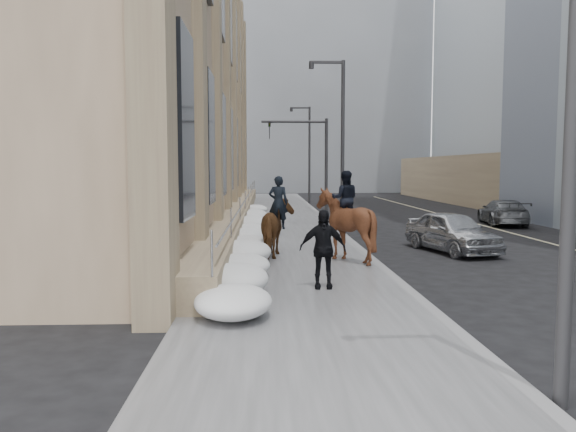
% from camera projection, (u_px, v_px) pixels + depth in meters
% --- Properties ---
extents(ground, '(140.00, 140.00, 0.00)m').
position_uv_depth(ground, '(299.00, 298.00, 12.86)').
color(ground, black).
rests_on(ground, ground).
extents(sidewalk, '(5.00, 80.00, 0.12)m').
position_uv_depth(sidewalk, '(284.00, 240.00, 22.81)').
color(sidewalk, '#48484A').
rests_on(sidewalk, ground).
extents(curb, '(0.24, 80.00, 0.12)m').
position_uv_depth(curb, '(348.00, 239.00, 22.92)').
color(curb, slate).
rests_on(curb, ground).
extents(lane_line, '(0.15, 70.00, 0.01)m').
position_uv_depth(lane_line, '(537.00, 240.00, 23.24)').
color(lane_line, '#BFB78C').
rests_on(lane_line, ground).
extents(limestone_building, '(6.10, 44.00, 18.00)m').
position_uv_depth(limestone_building, '(186.00, 63.00, 31.76)').
color(limestone_building, '#977E63').
rests_on(limestone_building, ground).
extents(bg_building_mid, '(30.00, 12.00, 28.00)m').
position_uv_depth(bg_building_mid, '(302.00, 81.00, 71.55)').
color(bg_building_mid, slate).
rests_on(bg_building_mid, ground).
extents(bg_building_far, '(24.00, 12.00, 20.00)m').
position_uv_depth(bg_building_far, '(230.00, 121.00, 83.44)').
color(bg_building_far, gray).
rests_on(bg_building_far, ground).
extents(streetlight_near, '(1.71, 0.24, 8.00)m').
position_uv_depth(streetlight_near, '(563.00, 32.00, 6.61)').
color(streetlight_near, '#2D2D30').
rests_on(streetlight_near, ground).
extents(streetlight_mid, '(1.71, 0.24, 8.00)m').
position_uv_depth(streetlight_mid, '(339.00, 134.00, 26.52)').
color(streetlight_mid, '#2D2D30').
rests_on(streetlight_mid, ground).
extents(streetlight_far, '(1.71, 0.24, 8.00)m').
position_uv_depth(streetlight_far, '(308.00, 148.00, 46.43)').
color(streetlight_far, '#2D2D30').
rests_on(streetlight_far, ground).
extents(traffic_signal, '(4.10, 0.22, 6.00)m').
position_uv_depth(traffic_signal, '(311.00, 151.00, 34.50)').
color(traffic_signal, '#2D2D30').
rests_on(traffic_signal, ground).
extents(snow_bank, '(1.70, 18.10, 0.76)m').
position_uv_depth(snow_bank, '(248.00, 236.00, 20.83)').
color(snow_bank, silver).
rests_on(snow_bank, sidewalk).
extents(mounted_horse_left, '(1.20, 2.29, 2.60)m').
position_uv_depth(mounted_horse_left, '(278.00, 225.00, 18.12)').
color(mounted_horse_left, '#442814').
rests_on(mounted_horse_left, sidewalk).
extents(mounted_horse_right, '(2.04, 2.24, 2.78)m').
position_uv_depth(mounted_horse_right, '(345.00, 222.00, 17.24)').
color(mounted_horse_right, '#3F2012').
rests_on(mounted_horse_right, sidewalk).
extents(pedestrian, '(1.12, 0.50, 1.88)m').
position_uv_depth(pedestrian, '(323.00, 249.00, 13.32)').
color(pedestrian, black).
rests_on(pedestrian, sidewalk).
extents(car_silver, '(2.73, 4.58, 1.46)m').
position_uv_depth(car_silver, '(452.00, 232.00, 19.84)').
color(car_silver, '#A9ABB1').
rests_on(car_silver, ground).
extents(car_grey, '(2.61, 4.85, 1.34)m').
position_uv_depth(car_grey, '(503.00, 212.00, 29.32)').
color(car_grey, '#585B60').
rests_on(car_grey, ground).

